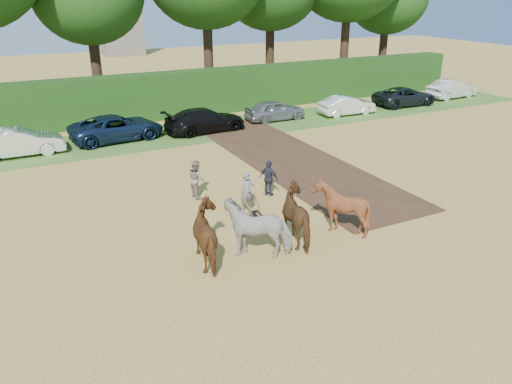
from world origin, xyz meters
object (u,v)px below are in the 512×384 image
at_px(spectator_far, 269,178).
at_px(parked_cars, 237,116).
at_px(spectator_near, 196,179).
at_px(plough_team, 279,220).

distance_m(spectator_far, parked_cars, 11.52).
distance_m(spectator_near, spectator_far, 3.04).
bearing_deg(spectator_near, parked_cars, -37.81).
xyz_separation_m(spectator_near, parked_cars, (6.36, 9.70, -0.09)).
xyz_separation_m(spectator_far, parked_cars, (3.59, 10.94, -0.06)).
relative_size(spectator_far, plough_team, 0.24).
relative_size(spectator_far, parked_cars, 0.04).
height_order(spectator_near, spectator_far, spectator_near).
relative_size(spectator_near, spectator_far, 1.04).
bearing_deg(spectator_near, plough_team, -173.92).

